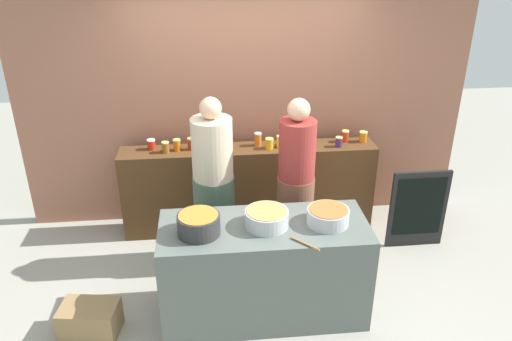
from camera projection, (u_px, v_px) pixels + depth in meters
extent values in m
plane|color=#9A978B|center=(260.00, 288.00, 4.69)|extent=(12.00, 12.00, 0.00)
cube|color=#A0644D|center=(245.00, 88.00, 5.33)|extent=(4.80, 0.12, 3.00)
cube|color=#4F3119|center=(249.00, 188.00, 5.46)|extent=(2.70, 0.36, 0.95)
cube|color=#545E59|center=(264.00, 270.00, 4.23)|extent=(1.70, 0.70, 0.87)
cylinder|color=red|center=(151.00, 145.00, 5.20)|extent=(0.08, 0.08, 0.10)
cylinder|color=silver|center=(151.00, 140.00, 5.18)|extent=(0.09, 0.09, 0.01)
cylinder|color=brown|center=(166.00, 148.00, 5.13)|extent=(0.07, 0.07, 0.11)
cylinder|color=#D6C666|center=(165.00, 142.00, 5.10)|extent=(0.08, 0.08, 0.01)
cylinder|color=#D15C0F|center=(177.00, 146.00, 5.17)|extent=(0.07, 0.07, 0.11)
cylinder|color=#D6C666|center=(177.00, 140.00, 5.14)|extent=(0.08, 0.08, 0.01)
cylinder|color=#AD210B|center=(191.00, 144.00, 5.19)|extent=(0.07, 0.07, 0.12)
cylinder|color=#D6C666|center=(191.00, 139.00, 5.16)|extent=(0.07, 0.07, 0.01)
cylinder|color=#521B55|center=(227.00, 144.00, 5.22)|extent=(0.07, 0.07, 0.11)
cylinder|color=silver|center=(227.00, 138.00, 5.19)|extent=(0.07, 0.07, 0.02)
cylinder|color=orange|center=(258.00, 140.00, 5.29)|extent=(0.07, 0.07, 0.13)
cylinder|color=silver|center=(258.00, 133.00, 5.26)|extent=(0.08, 0.08, 0.01)
cylinder|color=gold|center=(269.00, 144.00, 5.22)|extent=(0.08, 0.08, 0.10)
cylinder|color=#D6C666|center=(269.00, 139.00, 5.20)|extent=(0.09, 0.09, 0.01)
cylinder|color=gold|center=(280.00, 142.00, 5.25)|extent=(0.06, 0.06, 0.12)
cylinder|color=#D6C666|center=(280.00, 136.00, 5.22)|extent=(0.07, 0.07, 0.01)
cylinder|color=orange|center=(291.00, 140.00, 5.32)|extent=(0.07, 0.07, 0.10)
cylinder|color=black|center=(291.00, 135.00, 5.29)|extent=(0.08, 0.08, 0.01)
cylinder|color=#462558|center=(339.00, 142.00, 5.27)|extent=(0.07, 0.07, 0.10)
cylinder|color=#D6C666|center=(339.00, 138.00, 5.24)|extent=(0.07, 0.07, 0.01)
cylinder|color=red|center=(345.00, 137.00, 5.39)|extent=(0.08, 0.08, 0.11)
cylinder|color=#D6C666|center=(345.00, 131.00, 5.36)|extent=(0.08, 0.08, 0.01)
cylinder|color=orange|center=(363.00, 137.00, 5.39)|extent=(0.08, 0.08, 0.10)
cylinder|color=#D6C666|center=(364.00, 132.00, 5.36)|extent=(0.09, 0.09, 0.01)
cylinder|color=#2D2D2D|center=(199.00, 224.00, 3.90)|extent=(0.34, 0.34, 0.16)
cylinder|color=#BC712A|center=(198.00, 215.00, 3.87)|extent=(0.31, 0.31, 0.00)
cylinder|color=#B7B7BC|center=(267.00, 219.00, 4.01)|extent=(0.35, 0.35, 0.14)
cylinder|color=#B98D47|center=(267.00, 211.00, 3.98)|extent=(0.32, 0.32, 0.00)
cylinder|color=#B7B7BC|center=(328.00, 216.00, 4.05)|extent=(0.34, 0.34, 0.13)
cylinder|color=#BC5F2E|center=(328.00, 209.00, 4.02)|extent=(0.31, 0.31, 0.00)
cylinder|color=#9E703D|center=(305.00, 244.00, 3.79)|extent=(0.19, 0.20, 0.02)
cylinder|color=#465E4C|center=(215.00, 220.00, 4.88)|extent=(0.39, 0.39, 0.94)
cylinder|color=beige|center=(212.00, 149.00, 4.56)|extent=(0.38, 0.38, 0.57)
sphere|color=#D8A884|center=(210.00, 108.00, 4.39)|extent=(0.20, 0.20, 0.20)
cylinder|color=brown|center=(294.00, 220.00, 4.91)|extent=(0.35, 0.35, 0.92)
cylinder|color=maroon|center=(297.00, 150.00, 4.58)|extent=(0.34, 0.34, 0.56)
sphere|color=#D8A884|center=(299.00, 110.00, 4.42)|extent=(0.21, 0.21, 0.21)
cube|color=olive|center=(90.00, 320.00, 4.11)|extent=(0.50, 0.36, 0.27)
cube|color=black|center=(418.00, 209.00, 5.15)|extent=(0.60, 0.04, 0.86)
cube|color=black|center=(419.00, 207.00, 5.11)|extent=(0.51, 0.01, 0.65)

